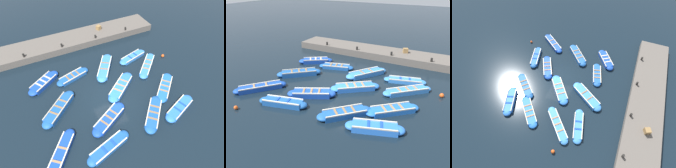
% 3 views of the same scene
% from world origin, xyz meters
% --- Properties ---
extents(ground_plane, '(120.00, 120.00, 0.00)m').
position_xyz_m(ground_plane, '(0.00, 0.00, 0.00)').
color(ground_plane, black).
extents(boat_drifting, '(1.64, 3.32, 0.37)m').
position_xyz_m(boat_drifting, '(-3.64, -2.07, 0.16)').
color(boat_drifting, '#1E59AD').
rests_on(boat_drifting, ground).
extents(boat_broadside, '(3.16, 3.27, 0.40)m').
position_xyz_m(boat_broadside, '(-1.95, 4.86, 0.17)').
color(boat_broadside, '#3884E0').
rests_on(boat_broadside, ground).
extents(boat_stern_in, '(1.56, 3.45, 0.45)m').
position_xyz_m(boat_stern_in, '(3.76, -1.93, 0.20)').
color(boat_stern_in, '#1E59AD').
rests_on(boat_stern_in, ground).
extents(boat_mid_row, '(1.84, 3.37, 0.45)m').
position_xyz_m(boat_mid_row, '(3.34, 4.31, 0.19)').
color(boat_mid_row, blue).
rests_on(boat_mid_row, ground).
extents(boat_alongside, '(1.58, 3.39, 0.36)m').
position_xyz_m(boat_alongside, '(-3.69, 4.26, 0.15)').
color(boat_alongside, '#3884E0').
rests_on(boat_alongside, ground).
extents(boat_far_corner, '(2.59, 3.19, 0.45)m').
position_xyz_m(boat_far_corner, '(-3.99, -4.60, 0.19)').
color(boat_far_corner, '#1947B7').
rests_on(boat_far_corner, ground).
extents(boat_tucked, '(3.02, 3.51, 0.42)m').
position_xyz_m(boat_tucked, '(-0.62, 1.27, 0.18)').
color(boat_tucked, blue).
rests_on(boat_tucked, ground).
extents(boat_near_quay, '(3.45, 2.96, 0.42)m').
position_xyz_m(boat_near_quay, '(2.88, -4.94, 0.18)').
color(boat_near_quay, '#1947B7').
rests_on(boat_near_quay, ground).
extents(boat_inner_gap, '(3.76, 2.90, 0.45)m').
position_xyz_m(boat_inner_gap, '(-3.45, 1.03, 0.20)').
color(boat_inner_gap, '#3884E0').
rests_on(boat_inner_gap, ground).
extents(boat_bow_out, '(3.08, 2.99, 0.43)m').
position_xyz_m(boat_bow_out, '(2.87, 2.20, 0.18)').
color(boat_bow_out, '#1E59AD').
rests_on(boat_bow_out, ground).
extents(boat_outer_right, '(2.98, 3.17, 0.39)m').
position_xyz_m(boat_outer_right, '(1.06, 4.65, 0.17)').
color(boat_outer_right, blue).
rests_on(boat_outer_right, ground).
extents(boat_outer_left, '(2.35, 3.43, 0.46)m').
position_xyz_m(boat_outer_left, '(1.82, -1.00, 0.20)').
color(boat_outer_left, '#1947B7').
rests_on(boat_outer_left, ground).
extents(boat_end_of_row, '(3.14, 3.33, 0.47)m').
position_xyz_m(boat_end_of_row, '(-0.70, -4.09, 0.21)').
color(boat_end_of_row, '#1E59AD').
rests_on(boat_end_of_row, ground).
extents(quay_wall, '(3.13, 17.99, 0.72)m').
position_xyz_m(quay_wall, '(-8.96, 0.00, 0.36)').
color(quay_wall, '#605951').
rests_on(quay_wall, ground).
extents(bollard_north, '(0.20, 0.20, 0.35)m').
position_xyz_m(bollard_north, '(-7.74, -5.59, 0.89)').
color(bollard_north, black).
rests_on(bollard_north, quay_wall).
extents(bollard_mid_north, '(0.20, 0.20, 0.35)m').
position_xyz_m(bollard_mid_north, '(-7.74, -1.86, 0.89)').
color(bollard_mid_north, black).
rests_on(bollard_mid_north, quay_wall).
extents(bollard_mid_south, '(0.20, 0.20, 0.35)m').
position_xyz_m(bollard_mid_south, '(-7.74, 1.86, 0.89)').
color(bollard_mid_south, black).
rests_on(bollard_mid_south, quay_wall).
extents(bollard_south, '(0.20, 0.20, 0.35)m').
position_xyz_m(bollard_south, '(-7.74, 5.59, 0.89)').
color(bollard_south, black).
rests_on(bollard_south, quay_wall).
extents(wooden_crate, '(0.61, 0.61, 0.46)m').
position_xyz_m(wooden_crate, '(-9.22, 2.87, 0.95)').
color(wooden_crate, olive).
rests_on(wooden_crate, quay_wall).
extents(buoy_orange_near, '(0.32, 0.32, 0.32)m').
position_xyz_m(buoy_orange_near, '(0.03, 0.12, 0.16)').
color(buoy_orange_near, '#E05119').
rests_on(buoy_orange_near, ground).
extents(buoy_yellow_far, '(0.26, 0.26, 0.26)m').
position_xyz_m(buoy_yellow_far, '(5.62, -4.24, 0.13)').
color(buoy_yellow_far, '#E05119').
rests_on(buoy_yellow_far, ground).
extents(buoy_white_drifting, '(0.31, 0.31, 0.31)m').
position_xyz_m(buoy_white_drifting, '(-2.50, 7.14, 0.16)').
color(buoy_white_drifting, '#E05119').
rests_on(buoy_white_drifting, ground).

